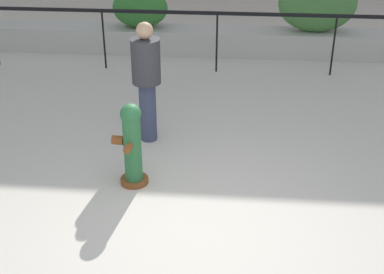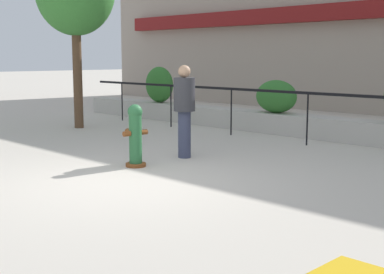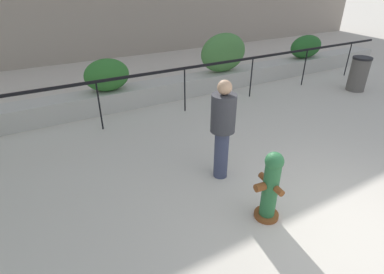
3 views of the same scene
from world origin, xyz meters
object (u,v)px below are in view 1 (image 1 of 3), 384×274
at_px(hedge_bush_2, 318,3).
at_px(pedestrian, 146,75).
at_px(fire_hydrant, 132,144).
at_px(hedge_bush_1, 140,8).

bearing_deg(hedge_bush_2, pedestrian, -125.14).
bearing_deg(pedestrian, fire_hydrant, -90.05).
distance_m(hedge_bush_2, fire_hydrant, 5.84).
bearing_deg(fire_hydrant, pedestrian, 89.95).
height_order(hedge_bush_1, hedge_bush_2, hedge_bush_2).
bearing_deg(pedestrian, hedge_bush_1, 101.26).
xyz_separation_m(hedge_bush_2, pedestrian, (-2.77, -3.94, -0.08)).
distance_m(hedge_bush_1, hedge_bush_2, 3.56).
relative_size(hedge_bush_2, pedestrian, 0.89).
relative_size(fire_hydrant, pedestrian, 0.62).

